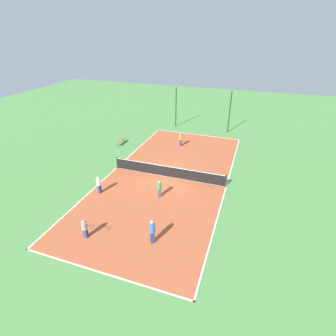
% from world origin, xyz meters
% --- Properties ---
extents(ground_plane, '(80.00, 80.00, 0.00)m').
position_xyz_m(ground_plane, '(0.00, 0.00, 0.00)').
color(ground_plane, '#518E47').
extents(court_surface, '(10.54, 22.37, 0.02)m').
position_xyz_m(court_surface, '(0.00, 0.00, 0.01)').
color(court_surface, '#B75633').
rests_on(court_surface, ground_plane).
extents(tennis_net, '(10.34, 0.10, 1.11)m').
position_xyz_m(tennis_net, '(0.00, 0.00, 0.59)').
color(tennis_net, black).
rests_on(tennis_net, court_surface).
extents(bench, '(0.36, 1.66, 0.45)m').
position_xyz_m(bench, '(-7.58, 5.31, 0.39)').
color(bench, olive).
rests_on(bench, ground_plane).
extents(player_baseline_gray, '(0.94, 0.36, 1.36)m').
position_xyz_m(player_baseline_gray, '(-2.41, -9.03, 0.79)').
color(player_baseline_gray, navy).
rests_on(player_baseline_gray, court_surface).
extents(player_center_orange, '(0.36, 0.36, 1.48)m').
position_xyz_m(player_center_orange, '(-0.95, 7.05, 0.86)').
color(player_center_orange, navy).
rests_on(player_center_orange, court_surface).
extents(player_near_white, '(0.36, 0.36, 1.50)m').
position_xyz_m(player_near_white, '(-4.40, -4.27, 0.86)').
color(player_near_white, navy).
rests_on(player_near_white, court_surface).
extents(player_far_green, '(0.50, 0.50, 1.43)m').
position_xyz_m(player_far_green, '(0.39, -3.19, 0.82)').
color(player_far_green, '#4C4C51').
rests_on(player_far_green, court_surface).
extents(player_near_blue, '(0.51, 0.51, 1.74)m').
position_xyz_m(player_near_blue, '(1.78, -8.07, 1.02)').
color(player_near_blue, navy).
rests_on(player_near_blue, court_surface).
extents(tennis_ball_far_baseline, '(0.07, 0.07, 0.07)m').
position_xyz_m(tennis_ball_far_baseline, '(-4.84, 7.83, 0.06)').
color(tennis_ball_far_baseline, '#CCE033').
rests_on(tennis_ball_far_baseline, court_surface).
extents(tennis_ball_near_net, '(0.07, 0.07, 0.07)m').
position_xyz_m(tennis_ball_near_net, '(4.93, 8.26, 0.06)').
color(tennis_ball_near_net, '#CCE033').
rests_on(tennis_ball_near_net, court_surface).
extents(tennis_ball_midcourt, '(0.07, 0.07, 0.07)m').
position_xyz_m(tennis_ball_midcourt, '(-4.55, 4.05, 0.06)').
color(tennis_ball_midcourt, '#CCE033').
rests_on(tennis_ball_midcourt, court_surface).
extents(tennis_ball_left_sideline, '(0.07, 0.07, 0.07)m').
position_xyz_m(tennis_ball_left_sideline, '(4.96, -0.51, 0.06)').
color(tennis_ball_left_sideline, '#CCE033').
rests_on(tennis_ball_left_sideline, court_surface).
extents(fence_post_back_left, '(0.12, 0.12, 5.18)m').
position_xyz_m(fence_post_back_left, '(-3.50, 13.29, 2.59)').
color(fence_post_back_left, black).
rests_on(fence_post_back_left, ground_plane).
extents(fence_post_back_right, '(0.12, 0.12, 5.18)m').
position_xyz_m(fence_post_back_right, '(3.50, 13.29, 2.59)').
color(fence_post_back_right, black).
rests_on(fence_post_back_right, ground_plane).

